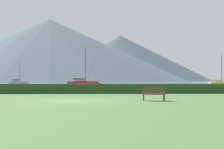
{
  "coord_description": "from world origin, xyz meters",
  "views": [
    {
      "loc": [
        2.1,
        -19.46,
        1.44
      ],
      "look_at": [
        4.61,
        69.69,
        3.26
      ],
      "focal_mm": 44.9,
      "sensor_mm": 36.0,
      "label": 1
    }
  ],
  "objects_px": {
    "sailboat_slip_1": "(83,83)",
    "park_bench_under_tree": "(154,93)",
    "sailboat_slip_0": "(18,82)",
    "sailboat_slip_5": "(220,83)"
  },
  "relations": [
    {
      "from": "sailboat_slip_0",
      "to": "sailboat_slip_1",
      "type": "distance_m",
      "value": 46.46
    },
    {
      "from": "park_bench_under_tree",
      "to": "sailboat_slip_1",
      "type": "bearing_deg",
      "value": 105.05
    },
    {
      "from": "sailboat_slip_1",
      "to": "park_bench_under_tree",
      "type": "xyz_separation_m",
      "value": [
        8.61,
        -48.91,
        -0.16
      ]
    },
    {
      "from": "sailboat_slip_5",
      "to": "park_bench_under_tree",
      "type": "distance_m",
      "value": 63.4
    },
    {
      "from": "sailboat_slip_0",
      "to": "sailboat_slip_5",
      "type": "xyz_separation_m",
      "value": [
        64.31,
        -30.0,
        -0.07
      ]
    },
    {
      "from": "sailboat_slip_0",
      "to": "sailboat_slip_1",
      "type": "relative_size",
      "value": 0.9
    },
    {
      "from": "sailboat_slip_5",
      "to": "park_bench_under_tree",
      "type": "xyz_separation_m",
      "value": [
        -28.54,
        -56.61,
        -0.02
      ]
    },
    {
      "from": "sailboat_slip_5",
      "to": "sailboat_slip_0",
      "type": "bearing_deg",
      "value": 154.59
    },
    {
      "from": "sailboat_slip_0",
      "to": "sailboat_slip_1",
      "type": "bearing_deg",
      "value": -62.61
    },
    {
      "from": "sailboat_slip_1",
      "to": "park_bench_under_tree",
      "type": "distance_m",
      "value": 49.66
    }
  ]
}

